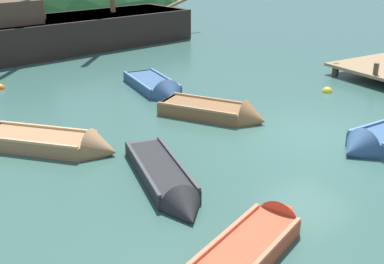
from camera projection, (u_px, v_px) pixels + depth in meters
The scene contains 10 objects.
ground_plane at pixel (312, 135), 13.84m from camera, with size 120.00×120.00×0.00m, color #33564C.
sailing_ship at pixel (76, 36), 25.26m from camera, with size 15.41×6.16×12.93m.
rowboat_near_dock at pixel (256, 244), 8.61m from camera, with size 3.69×2.27×0.91m.
rowboat_outer_left at pixel (158, 89), 17.78m from camera, with size 1.53×3.85×1.19m.
rowboat_portside at pixel (382, 141), 13.00m from camera, with size 3.43×1.26×1.11m.
rowboat_far at pixel (167, 183), 10.80m from camera, with size 1.66×4.03×0.91m.
rowboat_outer_right at pixel (58, 145), 12.77m from camera, with size 3.56×3.62×1.13m.
rowboat_center at pixel (220, 114), 15.11m from camera, with size 2.92×3.58×1.17m.
buoy_yellow at pixel (327, 92), 17.85m from camera, with size 0.39×0.39×0.39m, color yellow.
buoy_orange at pixel (0, 89), 18.24m from camera, with size 0.39×0.39×0.39m, color orange.
Camera 1 is at (-9.67, -9.14, 5.21)m, focal length 43.86 mm.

